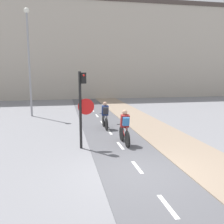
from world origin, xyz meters
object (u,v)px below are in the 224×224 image
at_px(cyclist_near, 125,128).
at_px(street_lamp_far, 29,52).
at_px(cyclist_far, 105,116).
at_px(traffic_light_pole, 82,101).

bearing_deg(cyclist_near, street_lamp_far, 120.70).
bearing_deg(cyclist_far, traffic_light_pole, -114.20).
height_order(traffic_light_pole, cyclist_far, traffic_light_pole).
height_order(street_lamp_far, cyclist_far, street_lamp_far).
relative_size(street_lamp_far, cyclist_near, 4.31).
xyz_separation_m(cyclist_near, cyclist_far, (-0.33, 3.19, -0.00)).
relative_size(traffic_light_pole, street_lamp_far, 0.43).
xyz_separation_m(traffic_light_pole, street_lamp_far, (-3.02, 8.36, 2.53)).
distance_m(street_lamp_far, cyclist_far, 7.73).
height_order(street_lamp_far, cyclist_near, street_lamp_far).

